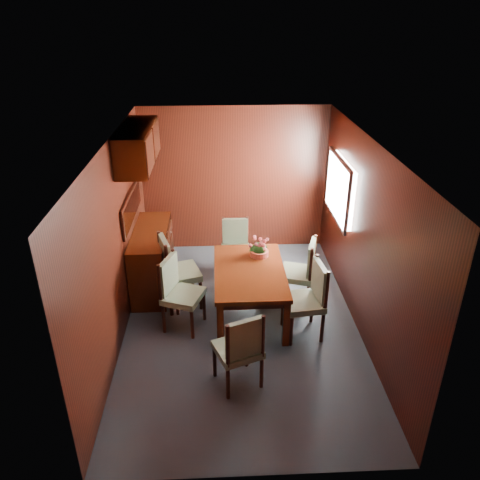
{
  "coord_description": "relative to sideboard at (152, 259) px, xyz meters",
  "views": [
    {
      "loc": [
        -0.26,
        -5.02,
        3.74
      ],
      "look_at": [
        0.0,
        0.36,
        1.05
      ],
      "focal_mm": 35.0,
      "sensor_mm": 36.0,
      "label": 1
    }
  ],
  "objects": [
    {
      "name": "ground",
      "position": [
        1.25,
        -1.0,
        -0.45
      ],
      "size": [
        4.5,
        4.5,
        0.0
      ],
      "primitive_type": "plane",
      "color": "#37414B",
      "rests_on": "ground"
    },
    {
      "name": "room_shell",
      "position": [
        1.15,
        -0.67,
        1.18
      ],
      "size": [
        3.06,
        4.52,
        2.41
      ],
      "color": "black",
      "rests_on": "ground"
    },
    {
      "name": "sideboard",
      "position": [
        0.0,
        0.0,
        0.0
      ],
      "size": [
        0.48,
        1.4,
        0.9
      ],
      "primitive_type": "cube",
      "color": "#341206",
      "rests_on": "ground"
    },
    {
      "name": "dining_table",
      "position": [
        1.37,
        -0.79,
        0.14
      ],
      "size": [
        0.92,
        1.46,
        0.68
      ],
      "rotation": [
        0.0,
        0.0,
        0.0
      ],
      "color": "#341206",
      "rests_on": "ground"
    },
    {
      "name": "chair_left_near",
      "position": [
        0.44,
        -0.99,
        0.1
      ],
      "size": [
        0.58,
        0.6,
        0.99
      ],
      "rotation": [
        0.0,
        0.0,
        -1.92
      ],
      "color": "black",
      "rests_on": "ground"
    },
    {
      "name": "chair_left_far",
      "position": [
        0.37,
        -0.52,
        0.14
      ],
      "size": [
        0.61,
        0.63,
        1.06
      ],
      "rotation": [
        0.0,
        0.0,
        -1.26
      ],
      "color": "black",
      "rests_on": "ground"
    },
    {
      "name": "chair_right_near",
      "position": [
        2.08,
        -1.23,
        0.11
      ],
      "size": [
        0.51,
        0.53,
        1.01
      ],
      "rotation": [
        0.0,
        0.0,
        1.69
      ],
      "color": "black",
      "rests_on": "ground"
    },
    {
      "name": "chair_right_far",
      "position": [
        2.11,
        -0.53,
        0.09
      ],
      "size": [
        0.56,
        0.57,
        0.97
      ],
      "rotation": [
        0.0,
        0.0,
        1.26
      ],
      "color": "black",
      "rests_on": "ground"
    },
    {
      "name": "chair_head",
      "position": [
        1.18,
        -2.13,
        0.08
      ],
      "size": [
        0.58,
        0.57,
        0.96
      ],
      "rotation": [
        0.0,
        0.0,
        0.38
      ],
      "color": "black",
      "rests_on": "ground"
    },
    {
      "name": "chair_foot",
      "position": [
        1.22,
        0.33,
        0.05
      ],
      "size": [
        0.44,
        0.42,
        0.9
      ],
      "rotation": [
        0.0,
        0.0,
        3.11
      ],
      "color": "black",
      "rests_on": "ground"
    },
    {
      "name": "flower_centerpiece",
      "position": [
        1.53,
        -0.4,
        0.36
      ],
      "size": [
        0.27,
        0.27,
        0.27
      ],
      "color": "#C44F3C",
      "rests_on": "dining_table"
    }
  ]
}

